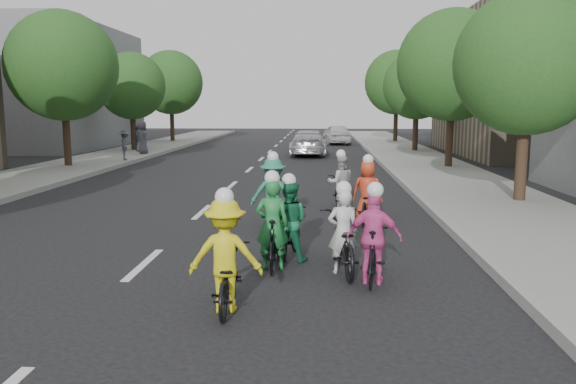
# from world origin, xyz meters

# --- Properties ---
(ground) EXTENTS (120.00, 120.00, 0.00)m
(ground) POSITION_xyz_m (0.00, 0.00, 0.00)
(ground) COLOR black
(ground) RESTS_ON ground
(sidewalk_left) EXTENTS (4.00, 80.00, 0.15)m
(sidewalk_left) POSITION_xyz_m (-8.00, 10.00, 0.07)
(sidewalk_left) COLOR gray
(sidewalk_left) RESTS_ON ground
(curb_left) EXTENTS (0.18, 80.00, 0.18)m
(curb_left) POSITION_xyz_m (-6.05, 10.00, 0.09)
(curb_left) COLOR #999993
(curb_left) RESTS_ON ground
(sidewalk_right) EXTENTS (4.00, 80.00, 0.15)m
(sidewalk_right) POSITION_xyz_m (8.00, 10.00, 0.07)
(sidewalk_right) COLOR gray
(sidewalk_right) RESTS_ON ground
(curb_right) EXTENTS (0.18, 80.00, 0.18)m
(curb_right) POSITION_xyz_m (6.05, 10.00, 0.09)
(curb_right) COLOR #999993
(curb_right) RESTS_ON ground
(bldg_sw) EXTENTS (10.00, 14.00, 8.00)m
(bldg_sw) POSITION_xyz_m (-16.00, 28.00, 4.00)
(bldg_sw) COLOR slate
(bldg_sw) RESTS_ON ground
(bldg_se) EXTENTS (10.00, 14.00, 8.00)m
(bldg_se) POSITION_xyz_m (16.00, 24.00, 4.00)
(bldg_se) COLOR gray
(bldg_se) RESTS_ON ground
(tree_l_3) EXTENTS (4.80, 4.80, 6.93)m
(tree_l_3) POSITION_xyz_m (-8.20, 15.00, 4.52)
(tree_l_3) COLOR black
(tree_l_3) RESTS_ON ground
(tree_l_4) EXTENTS (4.00, 4.00, 5.97)m
(tree_l_4) POSITION_xyz_m (-8.20, 24.00, 3.96)
(tree_l_4) COLOR black
(tree_l_4) RESTS_ON ground
(tree_l_5) EXTENTS (4.80, 4.80, 6.93)m
(tree_l_5) POSITION_xyz_m (-8.20, 33.00, 4.52)
(tree_l_5) COLOR black
(tree_l_5) RESTS_ON ground
(tree_r_0) EXTENTS (4.00, 4.00, 5.97)m
(tree_r_0) POSITION_xyz_m (8.80, 6.60, 3.96)
(tree_r_0) COLOR black
(tree_r_0) RESTS_ON ground
(tree_r_1) EXTENTS (4.80, 4.80, 6.93)m
(tree_r_1) POSITION_xyz_m (8.80, 15.60, 4.52)
(tree_r_1) COLOR black
(tree_r_1) RESTS_ON ground
(tree_r_2) EXTENTS (4.00, 4.00, 5.97)m
(tree_r_2) POSITION_xyz_m (8.80, 24.60, 3.96)
(tree_r_2) COLOR black
(tree_r_2) RESTS_ON ground
(tree_r_3) EXTENTS (4.80, 4.80, 6.93)m
(tree_r_3) POSITION_xyz_m (8.80, 33.60, 4.52)
(tree_r_3) COLOR black
(tree_r_3) RESTS_ON ground
(cyclist_0) EXTENTS (0.88, 1.96, 1.57)m
(cyclist_0) POSITION_xyz_m (3.52, -0.22, 0.54)
(cyclist_0) COLOR black
(cyclist_0) RESTS_ON ground
(cyclist_1) EXTENTS (0.80, 1.72, 1.60)m
(cyclist_1) POSITION_xyz_m (2.57, 0.50, 0.61)
(cyclist_1) COLOR black
(cyclist_1) RESTS_ON ground
(cyclist_2) EXTENTS (1.04, 1.65, 1.72)m
(cyclist_2) POSITION_xyz_m (1.85, -2.11, 0.63)
(cyclist_2) COLOR black
(cyclist_2) RESTS_ON ground
(cyclist_3) EXTENTS (0.92, 1.54, 1.64)m
(cyclist_3) POSITION_xyz_m (3.98, -0.80, 0.60)
(cyclist_3) COLOR black
(cyclist_3) RESTS_ON ground
(cyclist_4) EXTENTS (0.92, 1.76, 1.65)m
(cyclist_4) POSITION_xyz_m (4.27, 4.03, 0.57)
(cyclist_4) COLOR black
(cyclist_4) RESTS_ON ground
(cyclist_5) EXTENTS (0.59, 1.52, 1.73)m
(cyclist_5) POSITION_xyz_m (2.32, -0.11, 0.60)
(cyclist_5) COLOR black
(cyclist_5) RESTS_ON ground
(cyclist_6) EXTENTS (0.79, 1.75, 1.64)m
(cyclist_6) POSITION_xyz_m (3.68, 5.62, 0.58)
(cyclist_6) COLOR black
(cyclist_6) RESTS_ON ground
(cyclist_7) EXTENTS (1.07, 1.92, 1.78)m
(cyclist_7) POSITION_xyz_m (2.05, 3.18, 0.69)
(cyclist_7) COLOR black
(cyclist_7) RESTS_ON ground
(follow_car_lead) EXTENTS (2.05, 4.95, 1.43)m
(follow_car_lead) POSITION_xyz_m (2.45, 22.30, 0.72)
(follow_car_lead) COLOR silver
(follow_car_lead) RESTS_ON ground
(follow_car_trail) EXTENTS (2.22, 4.45, 1.46)m
(follow_car_trail) POSITION_xyz_m (4.30, 31.98, 0.73)
(follow_car_trail) COLOR silver
(follow_car_trail) RESTS_ON ground
(spectator_0) EXTENTS (0.82, 1.09, 1.49)m
(spectator_0) POSITION_xyz_m (-6.44, 17.51, 0.89)
(spectator_0) COLOR #494A55
(spectator_0) RESTS_ON sidewalk_left
(spectator_1) EXTENTS (0.65, 0.95, 1.49)m
(spectator_1) POSITION_xyz_m (-7.60, 22.79, 0.90)
(spectator_1) COLOR #565563
(spectator_1) RESTS_ON sidewalk_left
(spectator_2) EXTENTS (0.67, 0.94, 1.80)m
(spectator_2) POSITION_xyz_m (-6.72, 21.08, 1.05)
(spectator_2) COLOR #4B4955
(spectator_2) RESTS_ON sidewalk_left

